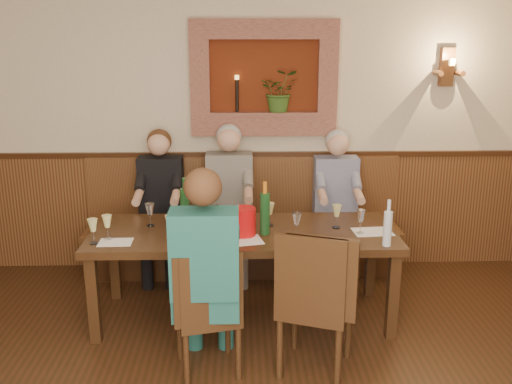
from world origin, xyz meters
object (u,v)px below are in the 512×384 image
bench (243,239)px  chair_near_right (315,330)px  wine_bottle_green_a (265,213)px  person_chair_front (207,290)px  person_bench_left (161,218)px  dining_table (244,239)px  chair_near_left (208,335)px  spittoon_bucket (243,222)px  person_bench_right (336,217)px  water_bottle (388,227)px  person_bench_mid (230,216)px  wine_bottle_green_b (185,206)px

bench → chair_near_right: 1.79m
wine_bottle_green_a → person_chair_front: bearing=-121.1°
person_bench_left → person_chair_front: person_chair_front is taller
dining_table → chair_near_left: chair_near_left is taller
dining_table → spittoon_bucket: size_ratio=11.02×
person_bench_left → person_bench_right: (1.65, 0.00, -0.01)m
chair_near_left → water_bottle: 1.50m
person_bench_right → person_bench_left: bearing=-180.0°
person_chair_front → water_bottle: 1.39m
chair_near_right → wine_bottle_green_a: size_ratio=2.49×
chair_near_left → dining_table: bearing=59.1°
person_bench_left → person_bench_mid: person_bench_mid is taller
person_bench_left → person_bench_mid: (0.64, -0.00, 0.02)m
bench → dining_table: bearing=-90.0°
person_bench_right → wine_bottle_green_a: 1.22m
dining_table → wine_bottle_green_b: size_ratio=6.00×
person_bench_right → water_bottle: person_bench_right is taller
person_chair_front → spittoon_bucket: bearing=69.5°
chair_near_left → person_bench_mid: person_bench_mid is taller
chair_near_right → person_chair_front: 0.79m
chair_near_right → wine_bottle_green_a: 0.98m
wine_bottle_green_b → water_bottle: wine_bottle_green_b is taller
person_bench_right → water_bottle: bearing=-81.8°
person_bench_left → person_bench_mid: bearing=-0.1°
spittoon_bucket → wine_bottle_green_a: 0.18m
spittoon_bucket → wine_bottle_green_b: 0.53m
wine_bottle_green_b → person_bench_right: bearing=28.0°
person_chair_front → wine_bottle_green_b: bearing=103.6°
spittoon_bucket → person_bench_right: bearing=47.2°
wine_bottle_green_a → spittoon_bucket: bearing=-171.9°
bench → spittoon_bucket: 1.18m
dining_table → wine_bottle_green_a: wine_bottle_green_a is taller
bench → water_bottle: bench is taller
chair_near_left → chair_near_right: (0.73, -0.00, 0.03)m
chair_near_left → spittoon_bucket: size_ratio=4.23×
chair_near_left → wine_bottle_green_a: (0.41, 0.69, 0.66)m
dining_table → person_bench_right: (0.88, 0.84, -0.10)m
chair_near_right → water_bottle: water_bottle is taller
person_bench_mid → water_bottle: size_ratio=4.16×
bench → wine_bottle_green_a: wine_bottle_green_a is taller
chair_near_right → spittoon_bucket: (-0.48, 0.67, 0.56)m
chair_near_left → spittoon_bucket: bearing=56.6°
person_bench_left → dining_table: bearing=-47.4°
bench → wine_bottle_green_b: size_ratio=7.50×
wine_bottle_green_a → person_bench_mid: bearing=107.6°
chair_near_left → water_bottle: bearing=4.5°
chair_near_right → person_chair_front: (-0.73, 0.00, 0.31)m
water_bottle → chair_near_right: bearing=-143.7°
person_bench_mid → person_chair_front: person_chair_front is taller
bench → chair_near_left: size_ratio=3.26×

